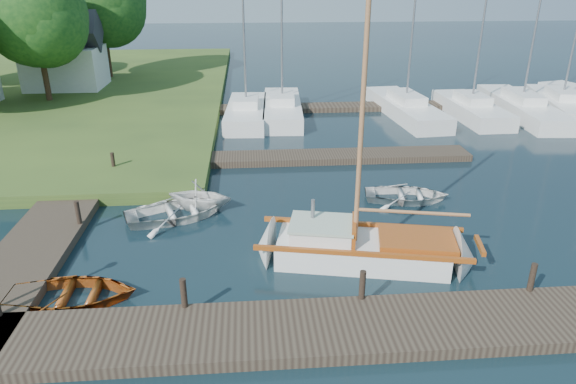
{
  "coord_description": "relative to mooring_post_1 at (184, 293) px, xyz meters",
  "views": [
    {
      "loc": [
        -1.27,
        -15.89,
        7.99
      ],
      "look_at": [
        0.0,
        0.0,
        1.2
      ],
      "focal_mm": 32.0,
      "sensor_mm": 36.0,
      "label": 1
    }
  ],
  "objects": [
    {
      "name": "tender_c",
      "position": [
        7.67,
        6.62,
        -0.37
      ],
      "size": [
        3.46,
        2.72,
        0.65
      ],
      "primitive_type": "imported",
      "rotation": [
        0.0,
        0.0,
        1.41
      ],
      "color": "white",
      "rests_on": "ground"
    },
    {
      "name": "marina_boat_1",
      "position": [
        3.82,
        19.6,
        -0.13
      ],
      "size": [
        2.67,
        8.42,
        10.91
      ],
      "rotation": [
        0.0,
        0.0,
        1.51
      ],
      "color": "white",
      "rests_on": "ground"
    },
    {
      "name": "sailboat",
      "position": [
        5.16,
        2.36,
        -0.36
      ],
      "size": [
        7.4,
        3.39,
        9.83
      ],
      "rotation": [
        0.0,
        0.0,
        -0.21
      ],
      "color": "white",
      "rests_on": "ground"
    },
    {
      "name": "ground",
      "position": [
        3.0,
        5.0,
        -0.7
      ],
      "size": [
        160.0,
        160.0,
        0.0
      ],
      "primitive_type": "plane",
      "color": "black",
      "rests_on": "ground"
    },
    {
      "name": "marina_boat_4",
      "position": [
        15.18,
        18.57,
        -0.13
      ],
      "size": [
        2.34,
        7.42,
        10.77
      ],
      "rotation": [
        0.0,
        0.0,
        1.59
      ],
      "color": "white",
      "rests_on": "ground"
    },
    {
      "name": "pontoon",
      "position": [
        13.0,
        21.0,
        -0.55
      ],
      "size": [
        30.0,
        1.6,
        0.3
      ],
      "primitive_type": "cube",
      "color": "#32261E",
      "rests_on": "ground"
    },
    {
      "name": "tree_7",
      "position": [
        -9.0,
        31.05,
        5.5
      ],
      "size": [
        6.83,
        6.83,
        9.38
      ],
      "color": "#332114",
      "rests_on": "shore"
    },
    {
      "name": "near_dock",
      "position": [
        3.0,
        -1.0,
        -0.55
      ],
      "size": [
        18.0,
        2.2,
        0.3
      ],
      "primitive_type": "cube",
      "color": "#32261E",
      "rests_on": "ground"
    },
    {
      "name": "tree_3",
      "position": [
        -11.0,
        23.05,
        5.11
      ],
      "size": [
        6.41,
        6.38,
        8.74
      ],
      "color": "#332114",
      "rests_on": "shore"
    },
    {
      "name": "mooring_post_1",
      "position": [
        0.0,
        0.0,
        0.0
      ],
      "size": [
        0.16,
        0.16,
        0.8
      ],
      "primitive_type": "cylinder",
      "color": "black",
      "rests_on": "near_dock"
    },
    {
      "name": "marina_boat_3",
      "position": [
        11.31,
        19.13,
        -0.12
      ],
      "size": [
        2.95,
        9.13,
        12.86
      ],
      "rotation": [
        0.0,
        0.0,
        1.66
      ],
      "color": "white",
      "rests_on": "ground"
    },
    {
      "name": "far_dock",
      "position": [
        5.0,
        11.5,
        -0.55
      ],
      "size": [
        14.0,
        1.6,
        0.3
      ],
      "primitive_type": "cube",
      "color": "#32261E",
      "rests_on": "ground"
    },
    {
      "name": "mooring_post_4",
      "position": [
        -4.0,
        5.0,
        0.0
      ],
      "size": [
        0.16,
        0.16,
        0.8
      ],
      "primitive_type": "cylinder",
      "color": "black",
      "rests_on": "left_dock"
    },
    {
      "name": "mooring_post_2",
      "position": [
        4.5,
        0.0,
        0.0
      ],
      "size": [
        0.16,
        0.16,
        0.8
      ],
      "primitive_type": "cylinder",
      "color": "black",
      "rests_on": "near_dock"
    },
    {
      "name": "mooring_post_3",
      "position": [
        9.0,
        0.0,
        0.0
      ],
      "size": [
        0.16,
        0.16,
        0.8
      ],
      "primitive_type": "cylinder",
      "color": "black",
      "rests_on": "near_dock"
    },
    {
      "name": "mooring_post_5",
      "position": [
        -4.0,
        10.0,
        0.0
      ],
      "size": [
        0.16,
        0.16,
        0.8
      ],
      "primitive_type": "cylinder",
      "color": "black",
      "rests_on": "left_dock"
    },
    {
      "name": "house_c",
      "position": [
        -11.0,
        27.0,
        1.88
      ],
      "size": [
        5.25,
        4.0,
        5.28
      ],
      "color": "white",
      "rests_on": "shore"
    },
    {
      "name": "marina_boat_0",
      "position": [
        1.65,
        18.83,
        -0.12
      ],
      "size": [
        2.6,
        7.33,
        11.08
      ],
      "rotation": [
        0.0,
        0.0,
        1.52
      ],
      "color": "white",
      "rests_on": "ground"
    },
    {
      "name": "dinghy",
      "position": [
        -3.03,
        0.88,
        -0.36
      ],
      "size": [
        3.34,
        2.4,
        0.69
      ],
      "primitive_type": "imported",
      "rotation": [
        0.0,
        0.0,
        1.56
      ],
      "color": "#8E4810",
      "rests_on": "ground"
    },
    {
      "name": "marina_boat_6",
      "position": [
        21.31,
        19.29,
        -0.14
      ],
      "size": [
        4.07,
        8.7,
        9.75
      ],
      "rotation": [
        0.0,
        0.0,
        1.34
      ],
      "color": "white",
      "rests_on": "ground"
    },
    {
      "name": "tender_a",
      "position": [
        -0.87,
        5.78,
        -0.33
      ],
      "size": [
        4.21,
        3.56,
        0.74
      ],
      "primitive_type": "imported",
      "rotation": [
        0.0,
        0.0,
        1.89
      ],
      "color": "white",
      "rests_on": "ground"
    },
    {
      "name": "marina_boat_5",
      "position": [
        18.46,
        18.81,
        -0.13
      ],
      "size": [
        2.96,
        9.87,
        12.26
      ],
      "rotation": [
        0.0,
        0.0,
        1.49
      ],
      "color": "white",
      "rests_on": "ground"
    },
    {
      "name": "left_dock",
      "position": [
        -5.0,
        7.0,
        -0.55
      ],
      "size": [
        2.2,
        18.0,
        0.3
      ],
      "primitive_type": "cube",
      "color": "#32261E",
      "rests_on": "ground"
    },
    {
      "name": "tender_b",
      "position": [
        -0.13,
        6.46,
        -0.07
      ],
      "size": [
        2.85,
        2.62,
        1.26
      ],
      "primitive_type": "imported",
      "rotation": [
        0.0,
        0.0,
        1.3
      ],
      "color": "white",
      "rests_on": "ground"
    }
  ]
}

